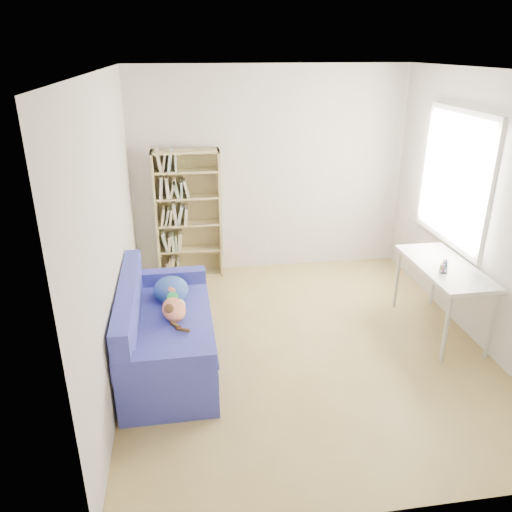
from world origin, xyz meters
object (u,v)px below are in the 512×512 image
(sofa, at_px, (164,333))
(pen_cup, at_px, (444,267))
(desk, at_px, (444,272))
(bookshelf, at_px, (189,220))

(sofa, bearing_deg, pen_cup, -0.53)
(desk, distance_m, pen_cup, 0.23)
(sofa, distance_m, bookshelf, 2.02)
(bookshelf, bearing_deg, desk, -35.50)
(sofa, height_order, pen_cup, pen_cup)
(bookshelf, distance_m, pen_cup, 3.10)
(pen_cup, bearing_deg, bookshelf, 140.97)
(bookshelf, xyz_separation_m, desk, (2.51, -1.79, -0.08))
(bookshelf, distance_m, desk, 3.09)
(sofa, height_order, bookshelf, bookshelf)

